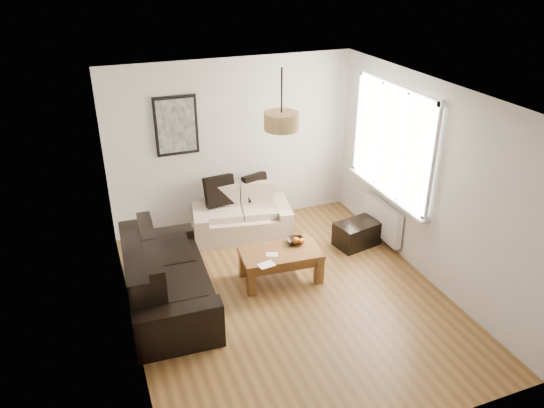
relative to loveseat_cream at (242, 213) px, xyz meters
name	(u,v)px	position (x,y,z in m)	size (l,w,h in m)	color
floor	(289,298)	(0.04, -1.78, -0.36)	(4.50, 4.50, 0.00)	brown
ceiling	(292,95)	(0.04, -1.78, 2.24)	(3.80, 4.50, 0.00)	white
wall_back	(233,144)	(0.04, 0.47, 0.94)	(3.80, 0.04, 2.60)	silver
wall_front	(400,325)	(0.04, -4.03, 0.94)	(3.80, 0.04, 2.60)	silver
wall_left	(122,235)	(-1.86, -1.78, 0.94)	(0.04, 4.50, 2.60)	silver
wall_right	(428,182)	(1.94, -1.78, 0.94)	(0.04, 4.50, 2.60)	silver
window_bay	(393,141)	(1.90, -0.98, 1.24)	(0.14, 1.90, 1.60)	white
radiator	(382,220)	(1.86, -0.98, 0.02)	(0.10, 0.90, 0.52)	white
poster	(176,126)	(-0.81, 0.44, 1.34)	(0.62, 0.04, 0.87)	black
pendant_shade	(281,121)	(0.04, -1.48, 1.87)	(0.40, 0.40, 0.20)	tan
loveseat_cream	(242,213)	(0.00, 0.00, 0.00)	(1.46, 0.80, 0.73)	beige
sofa_leather	(167,275)	(-1.39, -1.35, 0.06)	(1.97, 0.96, 0.85)	black
coffee_table	(281,265)	(0.10, -1.35, -0.15)	(1.05, 0.57, 0.43)	brown
ottoman	(357,234)	(1.49, -0.92, -0.18)	(0.63, 0.41, 0.36)	black
cushion_left	(220,191)	(-0.28, 0.18, 0.34)	(0.45, 0.14, 0.45)	black
cushion_right	(255,187)	(0.29, 0.18, 0.31)	(0.40, 0.12, 0.40)	black
fruit_bowl	(295,241)	(0.37, -1.22, 0.09)	(0.23, 0.23, 0.06)	black
orange_a	(300,241)	(0.42, -1.27, 0.11)	(0.07, 0.07, 0.07)	#FC5E15
orange_b	(302,241)	(0.45, -1.26, 0.11)	(0.07, 0.07, 0.07)	orange
orange_c	(296,240)	(0.37, -1.23, 0.11)	(0.09, 0.09, 0.09)	orange
papers	(266,265)	(-0.19, -1.59, 0.07)	(0.20, 0.14, 0.01)	white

